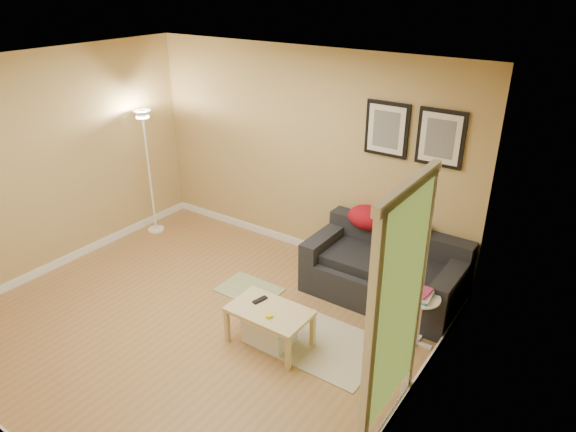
% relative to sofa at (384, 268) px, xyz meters
% --- Properties ---
extents(floor, '(4.50, 4.50, 0.00)m').
position_rel_sofa_xyz_m(floor, '(-1.38, -1.53, -0.38)').
color(floor, '#9B7142').
rests_on(floor, ground).
extents(ceiling, '(4.50, 4.50, 0.00)m').
position_rel_sofa_xyz_m(ceiling, '(-1.38, -1.53, 2.23)').
color(ceiling, white).
rests_on(ceiling, wall_back).
extents(wall_back, '(4.50, 0.00, 4.50)m').
position_rel_sofa_xyz_m(wall_back, '(-1.38, 0.47, 0.92)').
color(wall_back, tan).
rests_on(wall_back, ground).
extents(wall_left, '(0.00, 4.00, 4.00)m').
position_rel_sofa_xyz_m(wall_left, '(-3.63, -1.53, 0.92)').
color(wall_left, tan).
rests_on(wall_left, ground).
extents(wall_right, '(0.00, 4.00, 4.00)m').
position_rel_sofa_xyz_m(wall_right, '(0.87, -1.53, 0.92)').
color(wall_right, tan).
rests_on(wall_right, ground).
extents(baseboard_back, '(4.50, 0.02, 0.10)m').
position_rel_sofa_xyz_m(baseboard_back, '(-1.38, 0.46, -0.33)').
color(baseboard_back, white).
rests_on(baseboard_back, ground).
extents(baseboard_left, '(0.02, 4.00, 0.10)m').
position_rel_sofa_xyz_m(baseboard_left, '(-3.62, -1.53, -0.33)').
color(baseboard_left, white).
rests_on(baseboard_left, ground).
extents(baseboard_right, '(0.02, 4.00, 0.10)m').
position_rel_sofa_xyz_m(baseboard_right, '(0.86, -1.53, -0.33)').
color(baseboard_right, white).
rests_on(baseboard_right, ground).
extents(sofa, '(1.70, 0.90, 0.75)m').
position_rel_sofa_xyz_m(sofa, '(0.00, 0.00, 0.00)').
color(sofa, black).
rests_on(sofa, ground).
extents(red_throw, '(0.48, 0.36, 0.28)m').
position_rel_sofa_xyz_m(red_throw, '(-0.38, 0.30, 0.40)').
color(red_throw, maroon).
rests_on(red_throw, sofa).
extents(plaid_throw, '(0.45, 0.32, 0.10)m').
position_rel_sofa_xyz_m(plaid_throw, '(0.11, 0.32, 0.41)').
color(plaid_throw, tan).
rests_on(plaid_throw, sofa).
extents(framed_print_left, '(0.50, 0.04, 0.60)m').
position_rel_sofa_xyz_m(framed_print_left, '(-0.30, 0.45, 1.43)').
color(framed_print_left, black).
rests_on(framed_print_left, wall_back).
extents(framed_print_right, '(0.50, 0.04, 0.60)m').
position_rel_sofa_xyz_m(framed_print_right, '(0.30, 0.45, 1.43)').
color(framed_print_right, black).
rests_on(framed_print_right, wall_back).
extents(area_rug, '(1.25, 0.85, 0.01)m').
position_rel_sofa_xyz_m(area_rug, '(-0.17, -1.12, -0.37)').
color(area_rug, '#BBB494').
rests_on(area_rug, ground).
extents(green_runner, '(0.70, 0.50, 0.01)m').
position_rel_sofa_xyz_m(green_runner, '(-1.32, -0.77, -0.37)').
color(green_runner, '#668C4C').
rests_on(green_runner, ground).
extents(coffee_table, '(0.92, 0.75, 0.40)m').
position_rel_sofa_xyz_m(coffee_table, '(-0.56, -1.39, -0.18)').
color(coffee_table, '#DCC486').
rests_on(coffee_table, ground).
extents(remote_control, '(0.09, 0.17, 0.02)m').
position_rel_sofa_xyz_m(remote_control, '(-0.73, -1.32, 0.03)').
color(remote_control, black).
rests_on(remote_control, coffee_table).
extents(tape_roll, '(0.07, 0.07, 0.03)m').
position_rel_sofa_xyz_m(tape_roll, '(-0.49, -1.48, 0.04)').
color(tape_roll, yellow).
rests_on(tape_roll, coffee_table).
extents(storage_bin, '(0.47, 0.35, 0.29)m').
position_rel_sofa_xyz_m(storage_bin, '(-0.57, -1.38, -0.23)').
color(storage_bin, white).
rests_on(storage_bin, ground).
extents(side_table, '(0.36, 0.36, 0.55)m').
position_rel_sofa_xyz_m(side_table, '(0.64, -0.56, -0.10)').
color(side_table, white).
rests_on(side_table, ground).
extents(book_stack, '(0.19, 0.25, 0.08)m').
position_rel_sofa_xyz_m(book_stack, '(0.64, -0.57, 0.21)').
color(book_stack, teal).
rests_on(book_stack, side_table).
extents(floor_lamp, '(0.23, 0.23, 1.74)m').
position_rel_sofa_xyz_m(floor_lamp, '(-3.38, -0.31, 0.45)').
color(floor_lamp, white).
rests_on(floor_lamp, ground).
extents(doorway, '(0.12, 1.01, 2.13)m').
position_rel_sofa_xyz_m(doorway, '(0.82, -1.68, 0.65)').
color(doorway, white).
rests_on(doorway, ground).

